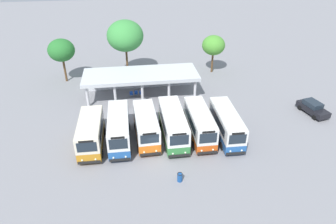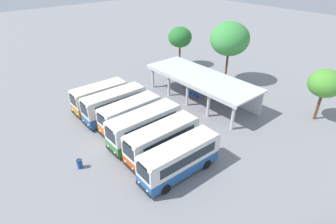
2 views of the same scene
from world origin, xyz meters
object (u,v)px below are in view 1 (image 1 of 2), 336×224
object	(u,v)px
city_bus_middle_cream	(146,125)
waiting_chair_end_by_column	(131,94)
city_bus_far_end_green	(226,123)
parked_car_flank	(313,108)
waiting_chair_second_from_end	(136,93)
city_bus_fifth_blue	(199,123)
city_bus_second_in_row	(119,128)
city_bus_fourth_amber	(173,124)
city_bus_nearest_orange	(91,132)
waiting_chair_middle_seat	(141,93)
litter_bin_apron	(180,177)

from	to	relation	value
city_bus_middle_cream	waiting_chair_end_by_column	size ratio (longest dim) A/B	8.25
city_bus_far_end_green	parked_car_flank	xyz separation A→B (m)	(12.53, 3.39, -0.93)
waiting_chair_second_from_end	city_bus_fifth_blue	bearing A→B (deg)	-58.98
city_bus_second_in_row	city_bus_fourth_amber	world-z (taller)	city_bus_second_in_row
city_bus_second_in_row	waiting_chair_second_from_end	distance (m)	11.11
city_bus_nearest_orange	city_bus_middle_cream	distance (m)	5.92
city_bus_fourth_amber	city_bus_fifth_blue	bearing A→B (deg)	-1.94
city_bus_middle_cream	waiting_chair_middle_seat	distance (m)	10.53
city_bus_middle_cream	waiting_chair_middle_seat	world-z (taller)	city_bus_middle_cream
city_bus_nearest_orange	city_bus_second_in_row	world-z (taller)	city_bus_second_in_row
waiting_chair_end_by_column	litter_bin_apron	xyz separation A→B (m)	(3.81, -17.56, -0.07)
city_bus_fourth_amber	waiting_chair_middle_seat	world-z (taller)	city_bus_fourth_amber
city_bus_fifth_blue	city_bus_nearest_orange	bearing A→B (deg)	-178.82
city_bus_second_in_row	waiting_chair_second_from_end	xyz separation A→B (m)	(2.31, 10.78, -1.34)
city_bus_fourth_amber	waiting_chair_middle_seat	distance (m)	11.14
city_bus_middle_cream	city_bus_far_end_green	size ratio (longest dim) A/B	0.92
city_bus_middle_cream	waiting_chair_second_from_end	distance (m)	10.63
waiting_chair_end_by_column	waiting_chair_middle_seat	world-z (taller)	same
city_bus_far_end_green	waiting_chair_end_by_column	bearing A→B (deg)	132.28
waiting_chair_end_by_column	waiting_chair_middle_seat	size ratio (longest dim) A/B	1.00
city_bus_fifth_blue	waiting_chair_middle_seat	world-z (taller)	city_bus_fifth_blue
city_bus_middle_cream	waiting_chair_second_from_end	world-z (taller)	city_bus_middle_cream
city_bus_second_in_row	litter_bin_apron	xyz separation A→B (m)	(5.45, -6.91, -1.41)
city_bus_nearest_orange	city_bus_middle_cream	world-z (taller)	city_bus_nearest_orange
city_bus_fifth_blue	waiting_chair_end_by_column	distance (m)	12.97
city_bus_far_end_green	litter_bin_apron	size ratio (longest dim) A/B	8.60
city_bus_nearest_orange	waiting_chair_middle_seat	world-z (taller)	city_bus_nearest_orange
city_bus_fifth_blue	parked_car_flank	world-z (taller)	city_bus_fifth_blue
waiting_chair_middle_seat	litter_bin_apron	distance (m)	17.79
city_bus_nearest_orange	city_bus_fourth_amber	bearing A→B (deg)	2.22
waiting_chair_second_from_end	litter_bin_apron	world-z (taller)	litter_bin_apron
city_bus_fifth_blue	waiting_chair_middle_seat	xyz separation A→B (m)	(-5.85, 10.77, -1.28)
litter_bin_apron	city_bus_middle_cream	bearing A→B (deg)	109.25
city_bus_fourth_amber	parked_car_flank	world-z (taller)	city_bus_fourth_amber
waiting_chair_end_by_column	waiting_chair_middle_seat	xyz separation A→B (m)	(1.36, 0.06, 0.00)
city_bus_nearest_orange	waiting_chair_end_by_column	size ratio (longest dim) A/B	7.94
waiting_chair_second_from_end	waiting_chair_middle_seat	bearing A→B (deg)	-6.59
city_bus_second_in_row	city_bus_fifth_blue	bearing A→B (deg)	-0.41
city_bus_nearest_orange	parked_car_flank	size ratio (longest dim) A/B	1.52
city_bus_nearest_orange	litter_bin_apron	distance (m)	10.77
city_bus_middle_cream	city_bus_fourth_amber	size ratio (longest dim) A/B	0.90
city_bus_fourth_amber	waiting_chair_end_by_column	distance (m)	11.50
city_bus_nearest_orange	city_bus_second_in_row	bearing A→B (deg)	5.94
city_bus_fourth_amber	waiting_chair_middle_seat	xyz separation A→B (m)	(-2.90, 10.67, -1.33)
city_bus_fourth_amber	city_bus_far_end_green	xyz separation A→B (m)	(5.89, -0.55, -0.10)
city_bus_nearest_orange	city_bus_middle_cream	xyz separation A→B (m)	(5.89, 0.56, -0.00)
city_bus_second_in_row	waiting_chair_second_from_end	world-z (taller)	city_bus_second_in_row
city_bus_fifth_blue	city_bus_far_end_green	world-z (taller)	city_bus_fifth_blue
city_bus_fifth_blue	litter_bin_apron	bearing A→B (deg)	-116.32
city_bus_middle_cream	waiting_chair_second_from_end	bearing A→B (deg)	93.43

